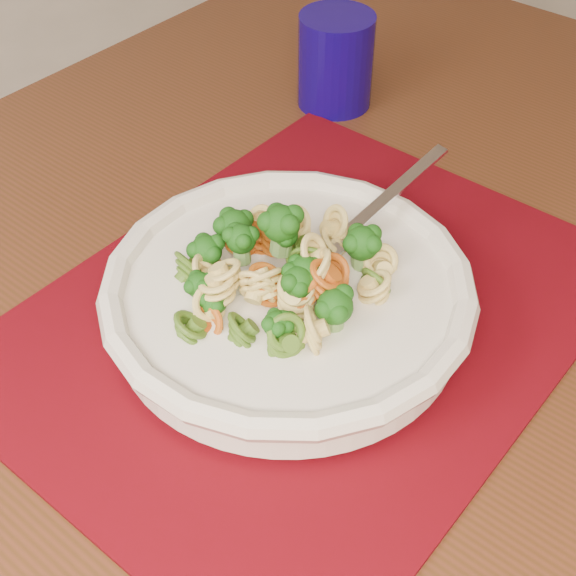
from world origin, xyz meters
name	(u,v)px	position (x,y,z in m)	size (l,w,h in m)	color
dining_table	(251,379)	(0.68, 0.68, 0.64)	(1.54, 1.31, 0.75)	#4D2515
placemat	(307,315)	(0.71, 0.64, 0.75)	(0.48, 0.38, 0.00)	#610412
pasta_bowl	(288,296)	(0.69, 0.63, 0.78)	(0.29, 0.29, 0.05)	white
pasta_broccoli_heap	(288,282)	(0.69, 0.63, 0.80)	(0.24, 0.24, 0.06)	tan
fork	(324,253)	(0.73, 0.65, 0.80)	(0.19, 0.02, 0.01)	silver
tumbler	(336,61)	(0.89, 0.92, 0.80)	(0.08, 0.08, 0.10)	#0F0456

